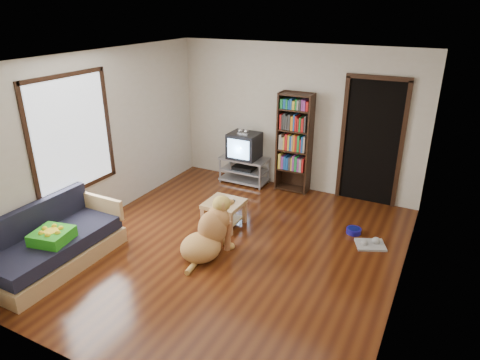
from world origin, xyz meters
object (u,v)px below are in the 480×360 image
at_px(tv_stand, 244,169).
at_px(crt_tv, 245,145).
at_px(dog_bowl, 354,231).
at_px(sofa, 54,246).
at_px(coffee_table, 224,209).
at_px(bookshelf, 295,138).
at_px(green_cushion, 52,236).
at_px(laptop, 223,202).
at_px(dog, 209,234).
at_px(grey_rag, 370,245).

relative_size(tv_stand, crt_tv, 1.55).
height_order(dog_bowl, sofa, sofa).
height_order(tv_stand, coffee_table, tv_stand).
relative_size(dog_bowl, sofa, 0.12).
distance_m(dog_bowl, bookshelf, 2.03).
bearing_deg(green_cushion, tv_stand, 65.38).
height_order(laptop, crt_tv, crt_tv).
xyz_separation_m(coffee_table, dog, (0.22, -0.81, 0.03)).
relative_size(dog_bowl, grey_rag, 0.55).
xyz_separation_m(dog_bowl, tv_stand, (-2.36, 1.01, 0.23)).
bearing_deg(green_cushion, bookshelf, 52.97).
relative_size(dog_bowl, dog, 0.22).
distance_m(dog_bowl, coffee_table, 1.99).
relative_size(green_cushion, dog_bowl, 1.99).
xyz_separation_m(dog_bowl, sofa, (-3.33, -2.62, 0.22)).
xyz_separation_m(bookshelf, coffee_table, (-0.45, -1.78, -0.72)).
bearing_deg(dog_bowl, crt_tv, 156.36).
bearing_deg(coffee_table, dog_bowl, 19.94).
bearing_deg(bookshelf, grey_rag, -38.39).
bearing_deg(coffee_table, crt_tv, 106.38).
bearing_deg(tv_stand, coffee_table, -73.42).
bearing_deg(crt_tv, dog, -74.00).
xyz_separation_m(bookshelf, sofa, (-1.92, -3.72, -0.74)).
height_order(green_cushion, dog_bowl, green_cushion).
xyz_separation_m(green_cushion, coffee_table, (1.35, 2.03, -0.21)).
height_order(dog_bowl, tv_stand, tv_stand).
xyz_separation_m(dog_bowl, dog, (-1.64, -1.49, 0.27)).
xyz_separation_m(grey_rag, crt_tv, (-2.66, 1.28, 0.73)).
bearing_deg(sofa, dog, 33.74).
distance_m(green_cushion, laptop, 2.42).
height_order(grey_rag, tv_stand, tv_stand).
xyz_separation_m(green_cushion, crt_tv, (0.85, 3.74, 0.25)).
bearing_deg(tv_stand, crt_tv, 90.00).
xyz_separation_m(green_cushion, dog, (1.57, 1.22, -0.19)).
bearing_deg(sofa, green_cushion, -34.81).
bearing_deg(green_cushion, laptop, 44.22).
bearing_deg(coffee_table, green_cushion, -123.64).
distance_m(grey_rag, crt_tv, 3.04).
bearing_deg(sofa, dog_bowl, 38.16).
height_order(bookshelf, coffee_table, bookshelf).
height_order(green_cushion, coffee_table, green_cushion).
distance_m(laptop, coffee_table, 0.14).
xyz_separation_m(grey_rag, tv_stand, (-2.66, 1.26, 0.25)).
bearing_deg(dog_bowl, green_cushion, -139.87).
relative_size(laptop, dog, 0.31).
bearing_deg(sofa, tv_stand, 74.98).
distance_m(tv_stand, sofa, 3.76).
bearing_deg(laptop, coffee_table, 79.07).
bearing_deg(crt_tv, sofa, -104.93).
bearing_deg(bookshelf, green_cushion, -115.28).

